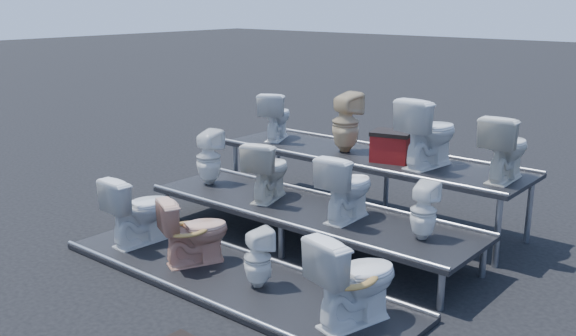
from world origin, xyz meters
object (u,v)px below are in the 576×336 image
Objects in this scene: toilet_1 at (195,231)px; toilet_5 at (268,170)px; toilet_0 at (140,209)px; toilet_4 at (209,157)px; toilet_2 at (258,258)px; toilet_7 at (423,211)px; red_crate at (392,148)px; toilet_8 at (276,116)px; toilet_11 at (506,147)px; toilet_9 at (346,122)px; toilet_10 at (429,132)px; toilet_6 at (347,187)px; toilet_3 at (355,278)px.

toilet_5 reaches higher than toilet_1.
toilet_4 reaches higher than toilet_0.
toilet_2 is at bearing 140.55° from toilet_4.
red_crate is at bearing -50.79° from toilet_7.
toilet_8 is at bearing -83.82° from toilet_0.
toilet_7 is 0.80× the size of toilet_11.
toilet_1 is 1.07× the size of toilet_8.
toilet_7 is 2.34m from toilet_9.
toilet_5 is at bearing 172.82° from toilet_4.
toilet_10 is at bearing -159.84° from toilet_4.
toilet_2 is at bearing 59.95° from toilet_11.
toilet_6 is (0.16, 1.30, 0.47)m from toilet_2.
toilet_7 is (1.11, 1.30, 0.40)m from toilet_2.
toilet_5 is at bearing -1.90° from toilet_6.
toilet_3 is 1.22× the size of toilet_8.
toilet_2 is 2.63m from red_crate.
toilet_2 is 0.80× the size of toilet_6.
toilet_9 is at bearing -109.66° from toilet_0.
toilet_6 reaches higher than toilet_2.
toilet_10 is (2.46, 0.00, 0.08)m from toilet_8.
toilet_5 is 1.60m from red_crate.
toilet_6 is at bearing 124.08° from toilet_8.
toilet_3 is at bearing 125.45° from toilet_6.
toilet_0 reaches higher than toilet_1.
toilet_0 is at bearing 91.12° from toilet_4.
toilet_1 is 1.01× the size of toilet_5.
toilet_2 is 0.87× the size of toilet_8.
toilet_9 reaches higher than toilet_11.
toilet_6 is 0.95m from toilet_7.
toilet_8 reaches higher than toilet_7.
toilet_4 is 0.84× the size of toilet_10.
toilet_10 is at bearing -59.98° from toilet_3.
toilet_4 is 2.40m from red_crate.
toilet_5 reaches higher than toilet_0.
toilet_5 is at bearing 26.70° from toilet_11.
toilet_5 reaches higher than toilet_4.
toilet_8 is at bearing -1.50° from toilet_11.
toilet_2 is 0.71× the size of toilet_3.
toilet_9 reaches higher than toilet_1.
red_crate is at bearing 14.66° from toilet_10.
toilet_6 is 1.41m from toilet_10.
toilet_4 is 3.73m from toilet_11.
toilet_5 reaches higher than toilet_7.
toilet_1 is at bearing 48.23° from toilet_6.
toilet_0 is at bearing 15.00° from toilet_3.
toilet_9 is 0.93× the size of toilet_10.
toilet_4 is at bearing 52.97° from toilet_9.
toilet_5 is (1.05, 0.00, 0.01)m from toilet_4.
toilet_11 is (0.26, 2.60, 0.75)m from toilet_3.
toilet_3 is 2.85m from red_crate.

